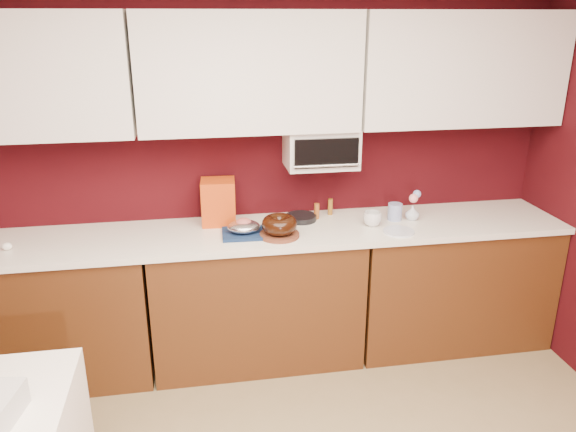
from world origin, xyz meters
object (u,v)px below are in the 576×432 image
(blue_jar, at_px, (395,212))
(foil_ham_nest, at_px, (244,227))
(coffee_mug, at_px, (372,217))
(flower_vase, at_px, (412,212))
(pandoro_box, at_px, (218,202))
(toaster_oven, at_px, (321,147))
(bundt_cake, at_px, (279,224))

(blue_jar, bearing_deg, foil_ham_nest, -173.93)
(coffee_mug, height_order, flower_vase, coffee_mug)
(pandoro_box, xyz_separation_m, coffee_mug, (0.96, -0.21, -0.09))
(coffee_mug, bearing_deg, flower_vase, 11.60)
(foil_ham_nest, height_order, blue_jar, blue_jar)
(toaster_oven, relative_size, flower_vase, 4.13)
(toaster_oven, relative_size, pandoro_box, 1.55)
(bundt_cake, xyz_separation_m, coffee_mug, (0.61, 0.09, -0.02))
(toaster_oven, bearing_deg, flower_vase, -13.81)
(pandoro_box, bearing_deg, flower_vase, -3.29)
(toaster_oven, height_order, bundt_cake, toaster_oven)
(foil_ham_nest, distance_m, flower_vase, 1.12)
(bundt_cake, distance_m, blue_jar, 0.81)
(pandoro_box, relative_size, blue_jar, 2.63)
(bundt_cake, distance_m, foil_ham_nest, 0.22)
(toaster_oven, distance_m, blue_jar, 0.65)
(bundt_cake, relative_size, foil_ham_nest, 1.08)
(coffee_mug, bearing_deg, toaster_oven, 145.49)
(foil_ham_nest, height_order, pandoro_box, pandoro_box)
(bundt_cake, relative_size, flower_vase, 1.97)
(bundt_cake, xyz_separation_m, blue_jar, (0.79, 0.17, -0.02))
(foil_ham_nest, relative_size, flower_vase, 1.84)
(blue_jar, xyz_separation_m, flower_vase, (0.11, -0.02, -0.00))
(foil_ham_nest, xyz_separation_m, blue_jar, (1.00, 0.11, 0.00))
(pandoro_box, xyz_separation_m, flower_vase, (1.25, -0.15, -0.09))
(bundt_cake, distance_m, flower_vase, 0.92)
(pandoro_box, bearing_deg, toaster_oven, 3.08)
(coffee_mug, distance_m, blue_jar, 0.20)
(pandoro_box, relative_size, coffee_mug, 2.61)
(pandoro_box, distance_m, coffee_mug, 0.99)
(toaster_oven, bearing_deg, foil_ham_nest, -156.32)
(foil_ham_nest, height_order, flower_vase, flower_vase)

